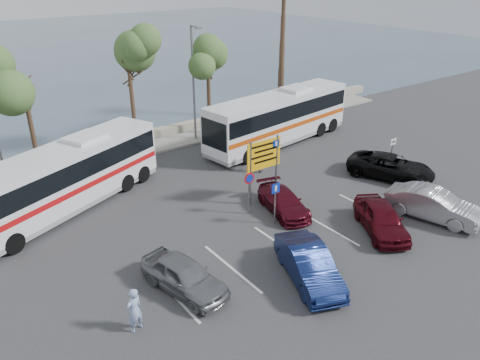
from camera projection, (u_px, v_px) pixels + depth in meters
ground at (288, 229)px, 23.06m from camera, size 120.00×120.00×0.00m
kerb_strip at (157, 146)px, 33.25m from camera, size 44.00×2.40×0.15m
seawall at (144, 135)px, 34.61m from camera, size 48.00×0.80×0.60m
sea at (9, 54)px, 66.86m from camera, size 140.00×140.00×0.00m
tree_left at (22, 78)px, 26.45m from camera, size 3.20×3.20×7.20m
tree_mid at (128, 54)px, 29.66m from camera, size 3.20×3.20×8.00m
tree_right at (208, 52)px, 33.08m from camera, size 3.20×3.20×7.40m
street_lamp_right at (194, 78)px, 32.59m from camera, size 0.45×1.15×8.01m
direction_sign at (264, 159)px, 24.90m from camera, size 2.20×0.12×3.60m
sign_no_stop at (249, 187)px, 23.81m from camera, size 0.60×0.08×2.35m
sign_parking at (275, 198)px, 22.90m from camera, size 0.50×0.07×2.25m
sign_taxi at (392, 150)px, 28.80m from camera, size 0.50×0.07×2.20m
lane_markings at (284, 246)px, 21.71m from camera, size 12.02×4.20×0.01m
coach_bus_left at (64, 181)px, 24.20m from camera, size 11.65×6.95×3.63m
coach_bus_right at (279, 120)px, 33.29m from camera, size 12.49×4.25×3.82m
car_silver_a at (184, 275)px, 18.52m from camera, size 2.43×4.30×1.38m
car_blue at (309, 265)px, 19.12m from camera, size 3.05×4.70×1.46m
car_maroon at (283, 202)px, 24.44m from camera, size 2.57×4.29×1.16m
car_red at (381, 218)px, 22.59m from camera, size 3.62×4.50×1.44m
suv_black at (391, 167)px, 28.29m from camera, size 4.13×5.64×1.42m
car_silver_b at (433, 205)px, 23.76m from camera, size 2.91×4.97×1.55m
pedestrian_near at (134, 310)px, 16.39m from camera, size 0.74×0.59×1.78m
pedestrian_far at (256, 159)px, 29.12m from camera, size 0.99×1.04×1.70m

